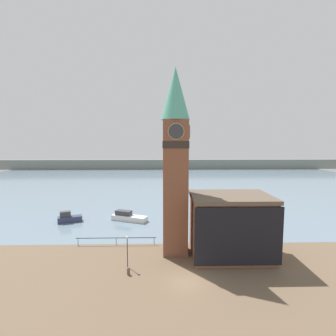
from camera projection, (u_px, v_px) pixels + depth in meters
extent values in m
plane|color=brown|center=(187.00, 282.00, 28.12)|extent=(160.00, 160.00, 0.00)
cube|color=slate|center=(169.00, 181.00, 98.30)|extent=(160.00, 120.00, 0.00)
cube|color=gray|center=(167.00, 164.00, 137.79)|extent=(180.00, 3.00, 5.00)
cube|color=#232328|center=(116.00, 238.00, 38.07)|extent=(11.66, 0.08, 0.08)
cylinder|color=#232328|center=(78.00, 242.00, 37.99)|extent=(0.07, 0.07, 1.05)
cylinder|color=#232328|center=(116.00, 241.00, 38.13)|extent=(0.07, 0.07, 1.05)
cylinder|color=#232328|center=(154.00, 241.00, 38.26)|extent=(0.07, 0.07, 1.05)
cube|color=brown|center=(175.00, 188.00, 34.78)|extent=(3.24, 3.24, 17.83)
cube|color=#2D2823|center=(175.00, 144.00, 34.17)|extent=(3.36, 3.36, 0.90)
cylinder|color=tan|center=(176.00, 131.00, 32.33)|extent=(2.07, 0.12, 2.07)
cylinder|color=#333338|center=(176.00, 131.00, 32.24)|extent=(1.88, 0.12, 1.88)
cylinder|color=tan|center=(188.00, 132.00, 34.04)|extent=(0.12, 2.07, 2.07)
cylinder|color=#333338|center=(189.00, 132.00, 34.04)|extent=(0.12, 1.88, 1.88)
cone|color=#51A88E|center=(175.00, 93.00, 33.48)|extent=(3.73, 3.73, 6.68)
cube|color=#935B42|center=(230.00, 227.00, 34.47)|extent=(9.92, 7.32, 7.64)
cube|color=brown|center=(231.00, 197.00, 34.03)|extent=(10.32, 7.72, 0.50)
cube|color=black|center=(239.00, 237.00, 30.66)|extent=(10.42, 0.30, 7.03)
cube|color=silver|center=(129.00, 218.00, 49.62)|extent=(7.15, 4.44, 0.98)
cube|color=#38383D|center=(124.00, 213.00, 49.96)|extent=(3.34, 2.43, 0.87)
cube|color=#333856|center=(70.00, 219.00, 48.84)|extent=(4.58, 2.99, 1.07)
cube|color=#38383D|center=(65.00, 214.00, 48.45)|extent=(2.16, 1.71, 1.03)
cylinder|color=brown|center=(128.00, 272.00, 29.70)|extent=(0.34, 0.34, 0.69)
sphere|color=brown|center=(128.00, 269.00, 29.66)|extent=(0.36, 0.36, 0.36)
cylinder|color=#2D2D33|center=(127.00, 253.00, 31.25)|extent=(0.10, 0.10, 3.63)
sphere|color=silver|center=(127.00, 237.00, 31.05)|extent=(0.32, 0.32, 0.32)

